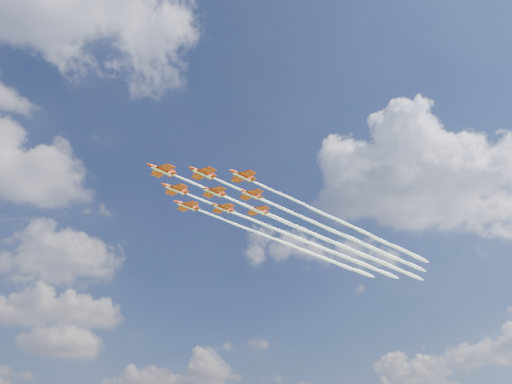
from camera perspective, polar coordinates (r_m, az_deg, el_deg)
jet_lead at (r=171.69m, az=4.83°, el=-4.05°), size 114.96×30.56×2.36m
jet_row2_port at (r=174.41m, az=8.42°, el=-4.23°), size 114.96×30.56×2.36m
jet_row2_starb at (r=181.91m, az=5.23°, el=-5.45°), size 114.96×30.56×2.36m
jet_row3_port at (r=177.79m, az=11.88°, el=-4.39°), size 114.96×30.56×2.36m
jet_row3_centre at (r=184.69m, az=8.62°, el=-5.60°), size 114.96×30.56×2.36m
jet_row3_starb at (r=192.22m, az=5.59°, el=-6.70°), size 114.96×30.56×2.36m
jet_row4_port at (r=188.10m, az=11.90°, el=-5.73°), size 114.96×30.56×2.36m
jet_row4_starb at (r=195.07m, az=8.81°, el=-6.83°), size 114.96×30.56×2.36m
jet_tail at (r=198.50m, az=11.92°, el=-6.93°), size 114.96×30.56×2.36m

